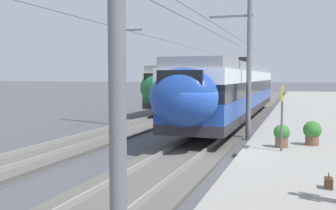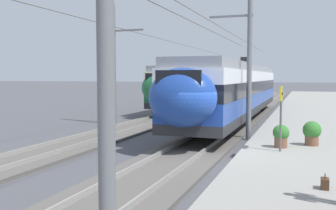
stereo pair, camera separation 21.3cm
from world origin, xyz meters
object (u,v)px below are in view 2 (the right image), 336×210
(catenary_mast_mid, at_px, (246,58))
(handbag_beside_passenger, at_px, (325,183))
(catenary_mast_far_side, at_px, (116,62))
(potted_plant_by_shelter, at_px, (312,132))
(potted_plant_platform_edge, at_px, (281,135))
(train_near_platform, at_px, (236,89))
(platform_sign, at_px, (281,104))
(train_far_track, at_px, (202,85))

(catenary_mast_mid, distance_m, handbag_beside_passenger, 10.10)
(catenary_mast_far_side, distance_m, potted_plant_by_shelter, 13.47)
(catenary_mast_mid, bearing_deg, handbag_beside_passenger, -160.58)
(potted_plant_platform_edge, bearing_deg, train_near_platform, 17.80)
(train_near_platform, bearing_deg, potted_plant_platform_edge, -162.20)
(catenary_mast_mid, relative_size, potted_plant_platform_edge, 54.25)
(catenary_mast_far_side, xyz_separation_m, platform_sign, (-7.80, -10.51, -1.90))
(train_far_track, bearing_deg, catenary_mast_mid, -159.48)
(catenary_mast_mid, xyz_separation_m, catenary_mast_far_side, (3.29, 8.63, 0.04))
(catenary_mast_far_side, relative_size, potted_plant_platform_edge, 54.25)
(train_near_platform, bearing_deg, handbag_beside_passenger, -163.40)
(catenary_mast_mid, distance_m, potted_plant_by_shelter, 5.11)
(catenary_mast_far_side, height_order, platform_sign, catenary_mast_far_side)
(train_near_platform, xyz_separation_m, potted_plant_by_shelter, (-10.07, -4.62, -1.30))
(catenary_mast_far_side, height_order, potted_plant_by_shelter, catenary_mast_far_side)
(catenary_mast_far_side, bearing_deg, potted_plant_platform_edge, -123.89)
(train_near_platform, relative_size, train_far_track, 1.02)
(catenary_mast_far_side, xyz_separation_m, potted_plant_platform_edge, (-7.04, -10.48, -3.11))
(catenary_mast_mid, bearing_deg, catenary_mast_far_side, 69.11)
(catenary_mast_mid, bearing_deg, train_far_track, 20.52)
(catenary_mast_mid, height_order, platform_sign, catenary_mast_mid)
(handbag_beside_passenger, distance_m, potted_plant_by_shelter, 6.11)
(handbag_beside_passenger, xyz_separation_m, potted_plant_platform_edge, (5.21, 1.30, 0.35))
(catenary_mast_far_side, bearing_deg, train_near_platform, -60.69)
(platform_sign, bearing_deg, handbag_beside_passenger, -163.98)
(handbag_beside_passenger, relative_size, potted_plant_by_shelter, 0.41)
(platform_sign, xyz_separation_m, handbag_beside_passenger, (-4.45, -1.28, -1.56))
(train_near_platform, height_order, platform_sign, train_near_platform)
(train_near_platform, distance_m, potted_plant_by_shelter, 11.15)
(train_near_platform, distance_m, handbag_beside_passenger, 16.95)
(train_far_track, xyz_separation_m, handbag_beside_passenger, (-27.39, -10.06, -1.70))
(train_far_track, relative_size, catenary_mast_far_side, 0.53)
(train_far_track, distance_m, platform_sign, 24.56)
(train_far_track, bearing_deg, handbag_beside_passenger, -159.84)
(catenary_mast_mid, bearing_deg, platform_sign, -157.35)
(train_near_platform, distance_m, platform_sign, 12.24)
(catenary_mast_mid, bearing_deg, potted_plant_platform_edge, -153.65)
(train_far_track, distance_m, handbag_beside_passenger, 29.22)
(potted_plant_by_shelter, bearing_deg, train_near_platform, 24.65)
(train_near_platform, xyz_separation_m, potted_plant_platform_edge, (-10.95, -3.52, -1.34))
(handbag_beside_passenger, bearing_deg, catenary_mast_mid, 19.42)
(platform_sign, relative_size, handbag_beside_passenger, 6.01)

